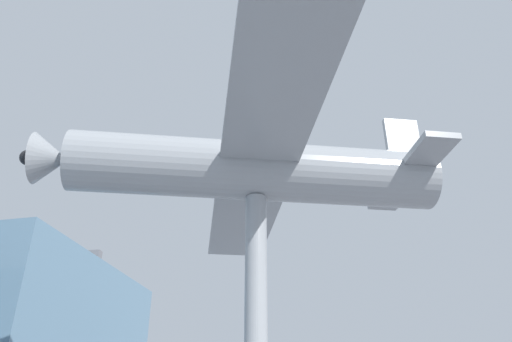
# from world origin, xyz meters

# --- Properties ---
(suspended_airplane) EXTENTS (14.88, 12.01, 3.02)m
(suspended_airplane) POSITION_xyz_m (-0.05, 0.15, 8.83)
(suspended_airplane) COLOR #93999E
(suspended_airplane) RESTS_ON support_pylon_central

